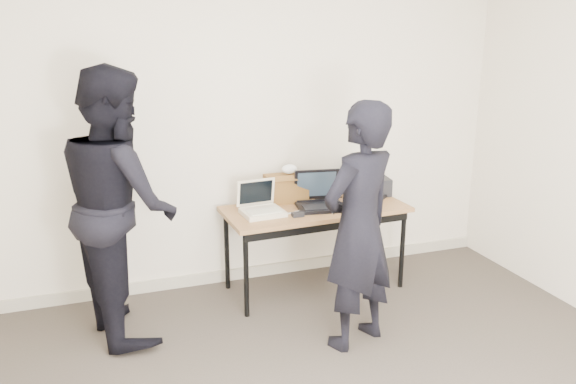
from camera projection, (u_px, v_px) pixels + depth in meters
name	position (u px, v px, depth m)	size (l,w,h in m)	color
room	(381.00, 201.00, 2.62)	(4.60, 4.60, 2.80)	#403830
desk	(316.00, 214.00, 4.62)	(1.53, 0.72, 0.72)	olive
laptop_beige	(261.00, 207.00, 4.44)	(0.34, 0.34, 0.26)	beige
laptop_center	(319.00, 199.00, 4.61)	(0.43, 0.42, 0.29)	black
laptop_right	(362.00, 190.00, 4.88)	(0.51, 0.51, 0.27)	black
leather_satchel	(286.00, 188.00, 4.72)	(0.37, 0.19, 0.25)	brown
tissue	(289.00, 169.00, 4.69)	(0.13, 0.10, 0.08)	white
equipment_box	(374.00, 186.00, 4.95)	(0.26, 0.22, 0.15)	black
power_brick	(298.00, 214.00, 4.37)	(0.09, 0.06, 0.03)	black
cables	(321.00, 207.00, 4.61)	(1.15, 0.41, 0.01)	black
person_typist	(359.00, 228.00, 3.75)	(0.62, 0.41, 1.70)	black
person_observer	(119.00, 203.00, 3.91)	(0.93, 0.72, 1.91)	black
baseboard	(254.00, 271.00, 5.00)	(4.50, 0.03, 0.10)	#B1A993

